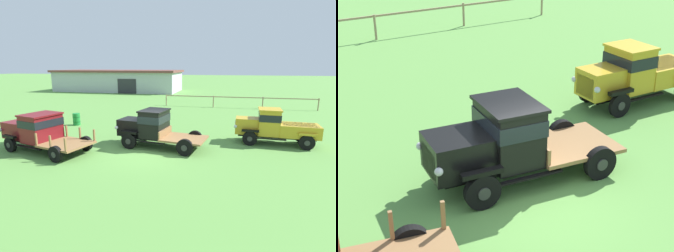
# 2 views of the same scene
# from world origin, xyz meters

# --- Properties ---
(ground_plane) EXTENTS (240.00, 240.00, 0.00)m
(ground_plane) POSITION_xyz_m (0.00, 0.00, 0.00)
(ground_plane) COLOR #5B9342
(paddock_fence) EXTENTS (16.17, 0.33, 1.27)m
(paddock_fence) POSITION_xyz_m (5.12, 16.77, 0.96)
(paddock_fence) COLOR #997F60
(paddock_fence) RESTS_ON ground
(vintage_truck_second_in_line) EXTENTS (5.27, 2.69, 2.12)m
(vintage_truck_second_in_line) POSITION_xyz_m (-0.02, 1.25, 1.12)
(vintage_truck_second_in_line) COLOR black
(vintage_truck_second_in_line) RESTS_ON ground
(vintage_truck_midrow_center) EXTENTS (4.73, 2.02, 2.08)m
(vintage_truck_midrow_center) POSITION_xyz_m (6.81, 3.29, 1.07)
(vintage_truck_midrow_center) COLOR black
(vintage_truck_midrow_center) RESTS_ON ground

